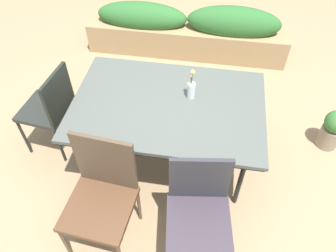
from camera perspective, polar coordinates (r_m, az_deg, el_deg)
ground_plane at (r=3.25m, az=0.33°, el=-6.26°), size 12.00×12.00×0.00m
dining_table at (r=2.78m, az=-0.00°, el=3.27°), size 1.61×1.09×0.73m
chair_end_left at (r=3.19m, az=-19.74°, el=3.27°), size 0.47×0.47×0.92m
chair_near_left at (r=2.47m, az=-11.45°, el=-11.10°), size 0.52×0.52×1.00m
chair_near_right at (r=2.38m, az=5.37°, el=-14.04°), size 0.51×0.51×0.93m
flower_vase at (r=2.75m, az=4.10°, el=6.61°), size 0.07×0.07×0.29m
planter_box at (r=4.43m, az=3.43°, el=16.19°), size 2.59×0.41×0.70m
potted_plant at (r=3.60m, az=26.83°, el=-0.44°), size 0.23×0.23×0.45m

